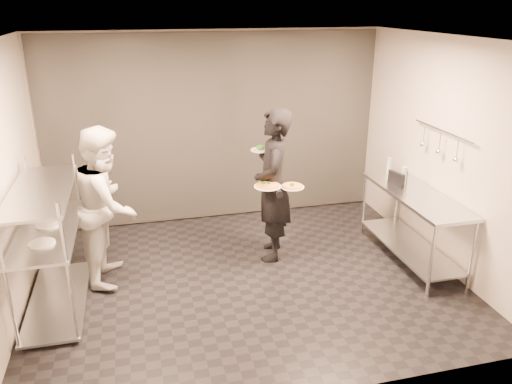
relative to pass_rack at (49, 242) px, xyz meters
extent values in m
cube|color=black|center=(2.15, 0.00, -0.77)|extent=(5.00, 4.00, 0.00)
cube|color=silver|center=(2.15, 0.00, 2.03)|extent=(5.00, 4.00, 0.00)
cube|color=#B8B1A5|center=(2.15, 2.00, 0.63)|extent=(5.00, 0.00, 2.80)
cube|color=#B8B1A5|center=(2.15, -2.00, 0.63)|extent=(5.00, 0.00, 2.80)
cube|color=#B8B1A5|center=(-0.35, 0.00, 0.63)|extent=(0.00, 4.00, 2.80)
cube|color=#B8B1A5|center=(4.65, 0.00, 0.63)|extent=(0.00, 4.00, 2.80)
cube|color=silver|center=(2.15, 1.97, 0.63)|extent=(4.90, 0.04, 2.74)
cylinder|color=silver|center=(-0.27, -0.77, -0.02)|extent=(0.04, 0.04, 1.50)
cylinder|color=silver|center=(-0.27, 0.77, -0.02)|extent=(0.04, 0.04, 1.50)
cylinder|color=silver|center=(0.27, -0.77, -0.02)|extent=(0.04, 0.04, 1.50)
cylinder|color=silver|center=(0.27, 0.77, -0.02)|extent=(0.04, 0.04, 1.50)
cube|color=#ABB1B5|center=(0.00, 0.00, -0.72)|extent=(0.60, 1.60, 0.03)
cube|color=#ABB1B5|center=(0.00, 0.00, 0.13)|extent=(0.60, 1.60, 0.03)
cube|color=#ABB1B5|center=(0.00, 0.00, 0.58)|extent=(0.60, 1.60, 0.03)
cylinder|color=white|center=(0.00, -0.35, 0.16)|extent=(0.26, 0.26, 0.01)
cylinder|color=white|center=(0.00, 0.10, 0.16)|extent=(0.26, 0.26, 0.01)
cylinder|color=silver|center=(4.07, -0.86, -0.32)|extent=(0.04, 0.04, 0.90)
cylinder|color=silver|center=(4.07, 0.86, -0.32)|extent=(0.04, 0.04, 0.90)
cylinder|color=silver|center=(4.59, -0.86, -0.32)|extent=(0.04, 0.04, 0.90)
cylinder|color=silver|center=(4.59, 0.86, -0.32)|extent=(0.04, 0.04, 0.90)
cube|color=#ABB1B5|center=(4.33, 0.00, -0.59)|extent=(0.57, 1.71, 0.03)
cube|color=#ABB1B5|center=(4.33, 0.00, 0.13)|extent=(0.60, 1.80, 0.04)
cylinder|color=silver|center=(4.59, 0.00, 0.93)|extent=(0.02, 1.20, 0.02)
cylinder|color=silver|center=(4.57, -0.35, 0.80)|extent=(0.01, 0.01, 0.22)
sphere|color=silver|center=(4.57, -0.35, 0.67)|extent=(0.07, 0.07, 0.07)
cylinder|color=silver|center=(4.57, 0.00, 0.80)|extent=(0.01, 0.01, 0.22)
sphere|color=silver|center=(4.57, 0.00, 0.67)|extent=(0.07, 0.07, 0.07)
cylinder|color=silver|center=(4.57, 0.35, 0.80)|extent=(0.01, 0.01, 0.22)
sphere|color=silver|center=(4.57, 0.35, 0.67)|extent=(0.07, 0.07, 0.07)
imported|color=black|center=(2.62, 0.53, 0.21)|extent=(0.65, 0.82, 1.96)
imported|color=beige|center=(0.60, 0.50, 0.17)|extent=(0.83, 1.00, 1.87)
cylinder|color=white|center=(2.50, 0.34, 0.29)|extent=(0.33, 0.33, 0.01)
cylinder|color=#C58F47|center=(2.50, 0.34, 0.30)|extent=(0.29, 0.29, 0.02)
cylinder|color=#CA511A|center=(2.50, 0.34, 0.31)|extent=(0.26, 0.26, 0.01)
sphere|color=#145B17|center=(2.50, 0.34, 0.32)|extent=(0.04, 0.04, 0.04)
cylinder|color=white|center=(2.82, 0.34, 0.25)|extent=(0.29, 0.29, 0.01)
cylinder|color=#C58F47|center=(2.82, 0.34, 0.26)|extent=(0.26, 0.26, 0.02)
cylinder|color=#CA511A|center=(2.82, 0.34, 0.27)|extent=(0.23, 0.23, 0.01)
sphere|color=#145B17|center=(2.82, 0.34, 0.28)|extent=(0.04, 0.04, 0.04)
cylinder|color=white|center=(2.53, 0.82, 0.61)|extent=(0.26, 0.26, 0.01)
ellipsoid|color=#1B5916|center=(2.53, 0.82, 0.64)|extent=(0.13, 0.13, 0.07)
cube|color=black|center=(4.21, 0.30, 0.24)|extent=(0.11, 0.26, 0.19)
cylinder|color=gray|center=(4.29, 0.26, 0.28)|extent=(0.07, 0.07, 0.27)
cylinder|color=gray|center=(4.37, 0.80, 0.26)|extent=(0.07, 0.07, 0.22)
cylinder|color=black|center=(4.32, 0.28, 0.25)|extent=(0.06, 0.06, 0.20)
camera|label=1|loc=(0.99, -5.14, 2.39)|focal=35.00mm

